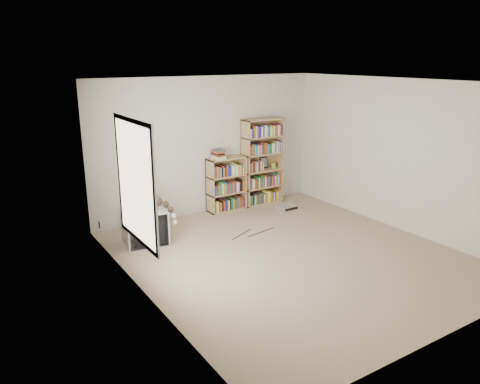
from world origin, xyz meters
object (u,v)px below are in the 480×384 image
crt_tv (145,227)px  dvd_player (287,207)px  bookcase_tall (262,164)px  cat (149,202)px  bookcase_short (226,186)px

crt_tv → dvd_player: size_ratio=2.06×
crt_tv → bookcase_tall: (2.76, 0.75, 0.53)m
dvd_player → bookcase_tall: bearing=105.2°
dvd_player → cat: bearing=-178.3°
bookcase_tall → bookcase_short: 0.89m
bookcase_short → bookcase_tall: bearing=0.0°
crt_tv → cat: size_ratio=0.98×
cat → dvd_player: 2.90m
bookcase_tall → dvd_player: (0.17, -0.62, -0.76)m
cat → bookcase_short: size_ratio=0.71×
crt_tv → cat: 0.39m
cat → dvd_player: bearing=-4.0°
crt_tv → dvd_player: (2.93, 0.13, -0.24)m
bookcase_tall → dvd_player: bookcase_tall is taller
cat → dvd_player: (2.83, 0.11, -0.61)m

